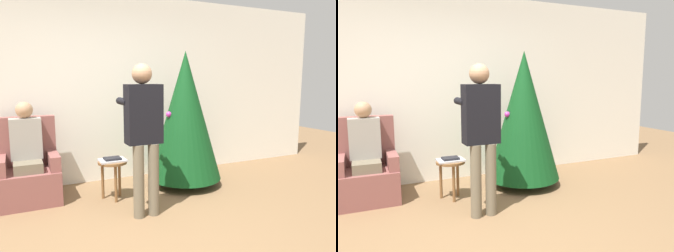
% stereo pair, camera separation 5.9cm
% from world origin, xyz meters
% --- Properties ---
extents(ground_plane, '(14.00, 14.00, 0.00)m').
position_xyz_m(ground_plane, '(0.00, 0.00, 0.00)').
color(ground_plane, brown).
extents(wall_back, '(8.00, 0.06, 2.70)m').
position_xyz_m(wall_back, '(0.00, 2.23, 1.35)').
color(wall_back, silver).
rests_on(wall_back, ground_plane).
extents(christmas_tree, '(1.02, 1.02, 1.87)m').
position_xyz_m(christmas_tree, '(1.08, 1.51, 0.99)').
color(christmas_tree, brown).
rests_on(christmas_tree, ground_plane).
extents(armchair, '(0.71, 0.64, 1.03)m').
position_xyz_m(armchair, '(-0.96, 1.78, 0.35)').
color(armchair, brown).
rests_on(armchair, ground_plane).
extents(person_seated, '(0.36, 0.46, 1.23)m').
position_xyz_m(person_seated, '(-0.96, 1.75, 0.67)').
color(person_seated, '#6B604C').
rests_on(person_seated, ground_plane).
extents(person_standing, '(0.41, 0.57, 1.66)m').
position_xyz_m(person_standing, '(0.19, 0.79, 0.99)').
color(person_standing, '#6B604C').
rests_on(person_standing, ground_plane).
extents(side_stool, '(0.36, 0.36, 0.49)m').
position_xyz_m(side_stool, '(-0.00, 1.39, 0.40)').
color(side_stool, brown).
rests_on(side_stool, ground_plane).
extents(laptop, '(0.33, 0.24, 0.02)m').
position_xyz_m(laptop, '(-0.00, 1.39, 0.50)').
color(laptop, silver).
rests_on(laptop, side_stool).
extents(book, '(0.20, 0.16, 0.02)m').
position_xyz_m(book, '(-0.00, 1.39, 0.52)').
color(book, black).
rests_on(book, laptop).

